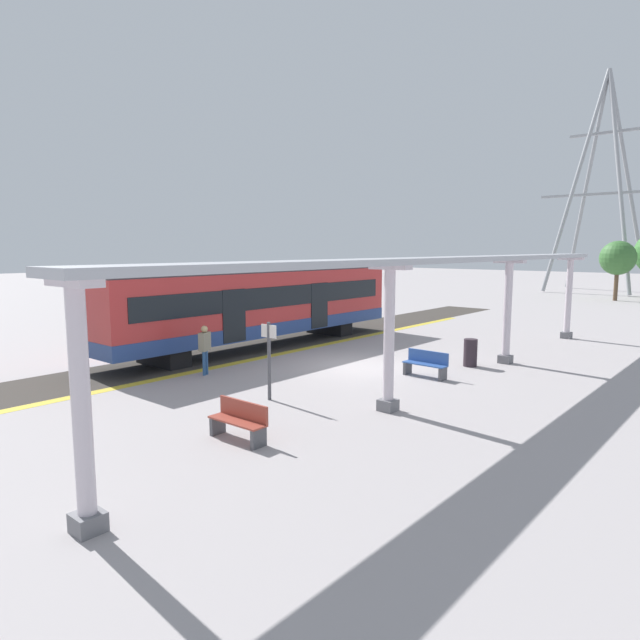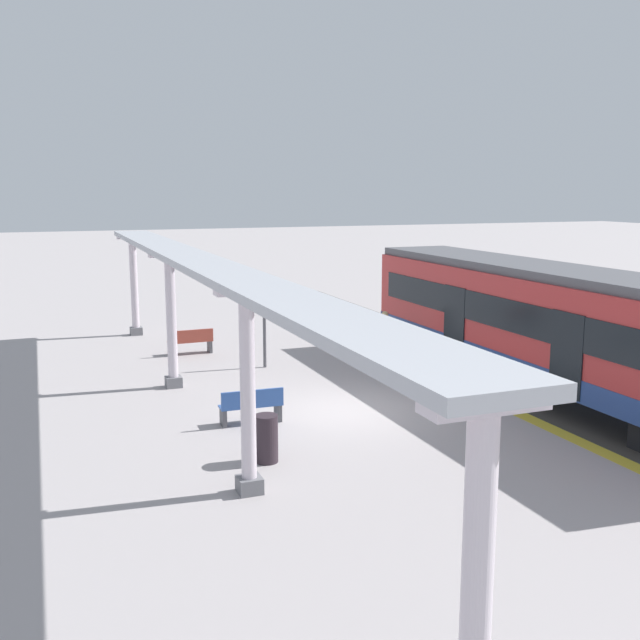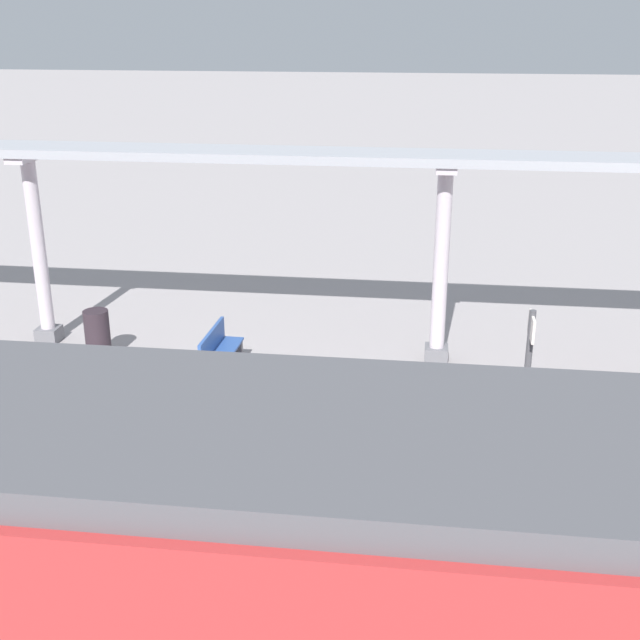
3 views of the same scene
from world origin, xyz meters
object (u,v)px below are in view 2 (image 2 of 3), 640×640
object	(u,v)px
canopy_pillar_fourth	(476,605)
passenger_waiting_near_edge	(385,330)
train_near_carriage	(545,326)
canopy_pillar_nearest	(134,285)
trash_bin	(266,439)
platform_info_sign	(264,326)
canopy_pillar_third	(248,391)
bench_near_end	(252,406)
canopy_pillar_second	(171,320)
bench_mid_platform	(191,341)

from	to	relation	value
canopy_pillar_fourth	passenger_waiting_near_edge	bearing A→B (deg)	-113.68
train_near_carriage	passenger_waiting_near_edge	xyz separation A→B (m)	(2.47, -4.76, -0.79)
canopy_pillar_nearest	trash_bin	bearing A→B (deg)	92.96
platform_info_sign	canopy_pillar_third	bearing A→B (deg)	71.30
canopy_pillar_nearest	canopy_pillar_third	distance (m)	15.92
bench_near_end	passenger_waiting_near_edge	bearing A→B (deg)	-141.60
passenger_waiting_near_edge	platform_info_sign	bearing A→B (deg)	-10.72
canopy_pillar_second	canopy_pillar_third	distance (m)	7.83
canopy_pillar_second	bench_near_end	distance (m)	4.41
canopy_pillar_nearest	canopy_pillar_second	size ratio (longest dim) A/B	1.00
canopy_pillar_nearest	canopy_pillar_third	xyz separation A→B (m)	(0.00, 15.92, 0.00)
passenger_waiting_near_edge	canopy_pillar_fourth	bearing A→B (deg)	66.32
canopy_pillar_fourth	bench_mid_platform	bearing A→B (deg)	-93.85
canopy_pillar_nearest	trash_bin	distance (m)	14.64
trash_bin	canopy_pillar_second	bearing A→B (deg)	-83.37
canopy_pillar_nearest	bench_near_end	bearing A→B (deg)	95.42
canopy_pillar_fourth	platform_info_sign	world-z (taller)	canopy_pillar_fourth
canopy_pillar_nearest	bench_near_end	distance (m)	12.22
canopy_pillar_fourth	bench_near_end	distance (m)	11.33
train_near_carriage	bench_mid_platform	size ratio (longest dim) A/B	9.86
canopy_pillar_second	trash_bin	size ratio (longest dim) A/B	3.85
canopy_pillar_nearest	bench_near_end	size ratio (longest dim) A/B	2.52
bench_near_end	passenger_waiting_near_edge	world-z (taller)	passenger_waiting_near_edge
trash_bin	platform_info_sign	world-z (taller)	platform_info_sign
canopy_pillar_second	canopy_pillar_third	size ratio (longest dim) A/B	1.00
canopy_pillar_third	bench_near_end	distance (m)	4.28
trash_bin	bench_near_end	bearing A→B (deg)	-99.04
bench_mid_platform	trash_bin	xyz separation A→B (m)	(0.54, 10.43, 0.05)
canopy_pillar_nearest	bench_mid_platform	distance (m)	4.56
canopy_pillar_third	canopy_pillar_fourth	bearing A→B (deg)	90.00
canopy_pillar_second	canopy_pillar_third	world-z (taller)	same
canopy_pillar_fourth	passenger_waiting_near_edge	size ratio (longest dim) A/B	2.28
bench_mid_platform	platform_info_sign	world-z (taller)	platform_info_sign
train_near_carriage	canopy_pillar_third	size ratio (longest dim) A/B	3.90
canopy_pillar_third	canopy_pillar_fourth	size ratio (longest dim) A/B	1.00
canopy_pillar_nearest	passenger_waiting_near_edge	bearing A→B (deg)	132.61
train_near_carriage	bench_near_end	world-z (taller)	train_near_carriage
canopy_pillar_third	canopy_pillar_fourth	world-z (taller)	same
canopy_pillar_third	passenger_waiting_near_edge	size ratio (longest dim) A/B	2.28
train_near_carriage	passenger_waiting_near_edge	world-z (taller)	train_near_carriage
canopy_pillar_fourth	platform_info_sign	bearing A→B (deg)	-100.63
canopy_pillar_third	platform_info_sign	xyz separation A→B (m)	(-3.09, -9.13, -0.60)
bench_mid_platform	trash_bin	size ratio (longest dim) A/B	1.52
canopy_pillar_fourth	trash_bin	xyz separation A→B (m)	(-0.75, -8.70, -1.43)
canopy_pillar_third	platform_info_sign	distance (m)	9.66
canopy_pillar_third	trash_bin	distance (m)	2.12
canopy_pillar_nearest	platform_info_sign	size ratio (longest dim) A/B	1.73
bench_near_end	canopy_pillar_fourth	bearing A→B (deg)	84.15
canopy_pillar_second	bench_near_end	world-z (taller)	canopy_pillar_second
platform_info_sign	passenger_waiting_near_edge	bearing A→B (deg)	169.28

